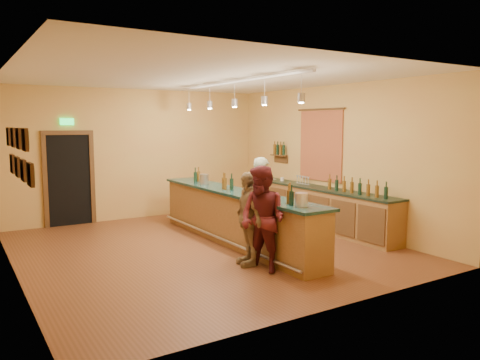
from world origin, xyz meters
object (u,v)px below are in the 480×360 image
bartender (262,199)px  bar_stool (251,196)px  tasting_bar (235,213)px  customer_a (263,219)px  back_counter (317,207)px  customer_b (248,219)px

bartender → bar_stool: size_ratio=2.22×
bartender → tasting_bar: bearing=77.7°
customer_a → bar_stool: (1.96, 3.32, -0.23)m
back_counter → bartender: bartender is taller
tasting_bar → customer_a: 1.86m
bartender → customer_b: bearing=138.2°
bartender → bar_stool: bartender is taller
bartender → customer_b: (-1.11, -1.21, -0.06)m
back_counter → bar_stool: (-0.87, 1.38, 0.13)m
customer_b → bar_stool: (1.96, 2.90, -0.16)m
tasting_bar → customer_b: (-0.55, -1.34, 0.18)m
bartender → customer_a: same height
customer_b → bartender: bearing=149.3°
customer_b → bar_stool: bearing=157.7°
customer_a → customer_b: (0.00, 0.42, -0.06)m
back_counter → tasting_bar: (-2.29, -0.18, 0.12)m
customer_a → bar_stool: customer_a is taller
bar_stool → customer_a: bearing=-120.6°
bartender → customer_b: bartender is taller
tasting_bar → customer_a: customer_a is taller
back_counter → tasting_bar: 2.30m
tasting_bar → customer_a: size_ratio=3.01×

